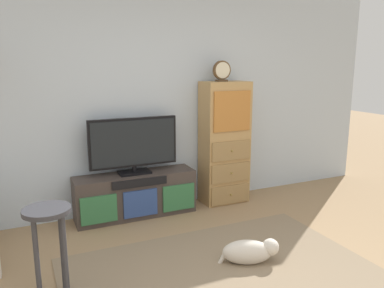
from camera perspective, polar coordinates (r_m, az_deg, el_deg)
back_wall at (r=4.63m, az=-6.13°, el=6.90°), size 6.40×0.12×2.70m
area_rug at (r=3.40m, az=5.00°, el=-19.06°), size 2.60×1.80×0.01m
media_console at (r=4.53m, az=-8.37°, el=-7.50°), size 1.39×0.38×0.51m
television at (r=4.39m, az=-8.69°, el=-0.02°), size 1.02×0.22×0.64m
side_cabinet at (r=4.84m, az=4.87°, el=0.14°), size 0.58×0.38×1.53m
desk_clock at (r=4.69m, az=4.46°, el=10.77°), size 0.22×0.08×0.25m
bar_stool_near at (r=3.02m, az=-20.58°, el=-12.38°), size 0.34×0.34×0.74m
dog at (r=3.57m, az=8.67°, el=-15.52°), size 0.51×0.35×0.23m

